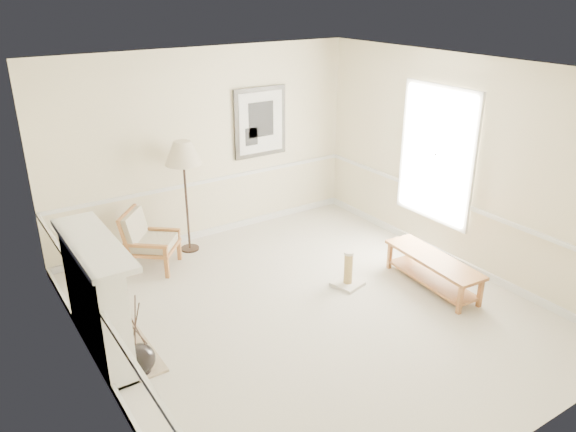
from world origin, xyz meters
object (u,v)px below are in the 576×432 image
object	(u,v)px
floor_lamp	(183,156)
scratching_post	(348,275)
bench	(433,267)
armchair	(146,238)
floor_vase	(140,360)

from	to	relation	value
floor_lamp	scratching_post	world-z (taller)	floor_lamp
bench	armchair	bearing A→B (deg)	138.49
bench	scratching_post	size ratio (longest dim) A/B	3.03
armchair	scratching_post	xyz separation A→B (m)	(2.02, -1.97, -0.29)
floor_vase	floor_lamp	xyz separation A→B (m)	(1.63, 2.42, 1.30)
floor_vase	armchair	xyz separation A→B (m)	(0.91, 2.22, 0.28)
scratching_post	floor_lamp	bearing A→B (deg)	120.92
floor_lamp	bench	size ratio (longest dim) A/B	1.12
floor_vase	floor_lamp	size ratio (longest dim) A/B	0.55
floor_vase	bench	xyz separation A→B (m)	(3.85, -0.38, 0.11)
floor_vase	floor_lamp	distance (m)	3.19
armchair	scratching_post	bearing A→B (deg)	-93.75
floor_vase	bench	world-z (taller)	floor_vase
floor_vase	bench	bearing A→B (deg)	-5.59
bench	floor_lamp	bearing A→B (deg)	128.39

